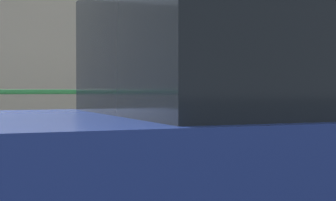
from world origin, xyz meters
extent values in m
cylinder|color=slate|center=(0.36, 0.34, 0.64)|extent=(0.07, 0.07, 1.00)
cylinder|color=slate|center=(0.36, 0.34, 1.30)|extent=(0.17, 0.17, 0.31)
sphere|color=silver|center=(0.36, 0.34, 1.48)|extent=(0.17, 0.17, 0.17)
cube|color=black|center=(0.36, 0.25, 1.36)|extent=(0.09, 0.01, 0.07)
cube|color=red|center=(0.36, 0.25, 1.24)|extent=(0.10, 0.01, 0.09)
cylinder|color=black|center=(0.95, 0.43, 0.53)|extent=(0.15, 0.15, 0.78)
cylinder|color=black|center=(0.75, 0.42, 0.53)|extent=(0.15, 0.15, 0.78)
cube|color=maroon|center=(0.85, 0.43, 1.21)|extent=(0.41, 0.24, 0.59)
sphere|color=tan|center=(0.85, 0.43, 1.61)|extent=(0.21, 0.21, 0.21)
cylinder|color=maroon|center=(1.10, 0.44, 1.23)|extent=(0.09, 0.09, 0.55)
cylinder|color=maroon|center=(0.61, 0.30, 1.28)|extent=(0.10, 0.34, 0.53)
cube|color=black|center=(0.58, -1.40, 1.48)|extent=(2.20, 1.60, 0.66)
cylinder|color=#1E602D|center=(0.00, 2.83, 1.26)|extent=(24.00, 0.06, 0.06)
cylinder|color=#1E602D|center=(0.00, 2.83, 0.75)|extent=(24.00, 0.05, 0.05)
cylinder|color=#1E602D|center=(0.92, 2.83, 0.70)|extent=(0.06, 0.06, 1.12)
cylinder|color=#1E602D|center=(2.77, 2.83, 0.70)|extent=(0.06, 0.06, 1.12)
cube|color=#ADA38E|center=(0.00, 5.88, 1.49)|extent=(32.00, 0.50, 2.97)
camera|label=1|loc=(-1.16, -3.71, 1.26)|focal=54.35mm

